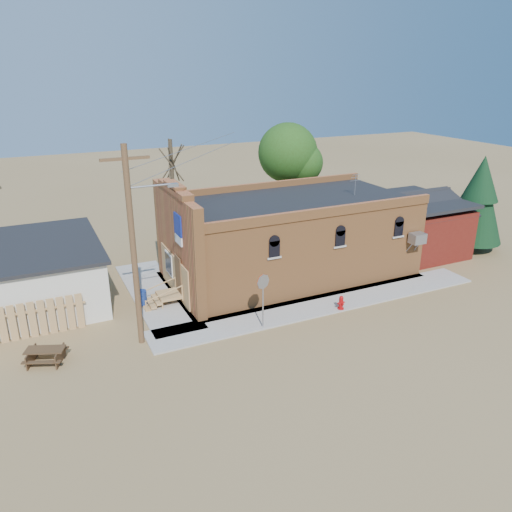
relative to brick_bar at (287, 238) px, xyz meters
name	(u,v)px	position (x,y,z in m)	size (l,w,h in m)	color
ground	(309,318)	(-1.64, -5.49, -2.34)	(120.00, 120.00, 0.00)	olive
sidewalk_south	(324,304)	(-0.14, -4.59, -2.30)	(19.00, 2.20, 0.08)	#9E9991
sidewalk_west	(156,294)	(-7.94, 0.51, -2.30)	(2.60, 10.00, 0.08)	#9E9991
brick_bar	(287,238)	(0.00, 0.00, 0.00)	(16.40, 7.97, 6.30)	#C2753B
red_shed	(415,219)	(9.86, 0.01, -0.07)	(5.40, 6.40, 4.30)	#56140E
wood_fence	(28,321)	(-14.44, -1.69, -1.44)	(5.20, 0.10, 1.80)	#AF844F
utility_pole	(134,244)	(-9.79, -4.29, 2.43)	(3.12, 0.26, 9.00)	#553622
tree_bare_near	(172,163)	(-4.64, 7.51, 3.62)	(2.80, 2.80, 7.65)	brown
tree_leafy	(288,153)	(4.36, 8.01, 3.59)	(4.40, 4.40, 8.15)	brown
evergreen_tree	(479,197)	(13.86, -1.49, 1.37)	(3.60, 3.60, 6.50)	brown
fire_hydrant	(341,303)	(0.27, -5.50, -1.90)	(0.41, 0.38, 0.74)	#A7090C
stop_sign	(263,287)	(-4.23, -5.49, -0.14)	(0.72, 0.30, 2.75)	gray
trash_barrel	(142,298)	(-8.94, -0.60, -1.86)	(0.52, 0.52, 0.80)	navy
picnic_table	(45,354)	(-13.92, -4.28, -1.90)	(1.93, 1.71, 0.66)	#432D1B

